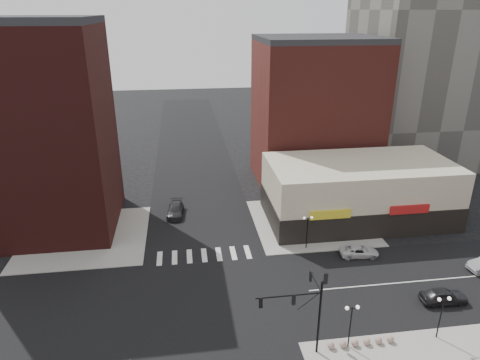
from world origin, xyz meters
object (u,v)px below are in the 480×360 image
object	(u,v)px
dark_sedan_east	(444,296)
dark_sedan_north	(175,210)
street_lamp_se_b	(443,307)
street_lamp_ne	(308,224)
traffic_signal	(307,302)
street_lamp_se_a	(351,316)
white_suv	(359,251)

from	to	relation	value
dark_sedan_east	dark_sedan_north	bearing A→B (deg)	50.53
dark_sedan_north	street_lamp_se_b	bearing A→B (deg)	-45.54
dark_sedan_north	street_lamp_ne	bearing A→B (deg)	-31.16
traffic_signal	street_lamp_se_a	xyz separation A→B (m)	(3.76, -0.17, -1.67)
street_lamp_ne	dark_sedan_north	size ratio (longest dim) A/B	0.81
street_lamp_se_b	white_suv	xyz separation A→B (m)	(-1.41, 13.62, -2.68)
traffic_signal	street_lamp_se_a	distance (m)	4.12
dark_sedan_east	street_lamp_se_a	bearing A→B (deg)	113.48
white_suv	dark_sedan_east	distance (m)	10.35
traffic_signal	street_lamp_ne	xyz separation A→B (m)	(4.76, 15.83, -1.67)
street_lamp_se_a	street_lamp_ne	distance (m)	16.03
street_lamp_se_a	street_lamp_se_b	size ratio (longest dim) A/B	1.00
traffic_signal	dark_sedan_north	size ratio (longest dim) A/B	1.50
traffic_signal	street_lamp_ne	size ratio (longest dim) A/B	1.87
white_suv	traffic_signal	bearing A→B (deg)	148.73
street_lamp_se_a	dark_sedan_north	xyz separation A→B (m)	(-14.39, 27.28, -2.54)
street_lamp_se_b	street_lamp_ne	world-z (taller)	same
street_lamp_ne	dark_sedan_north	world-z (taller)	street_lamp_ne
traffic_signal	white_suv	size ratio (longest dim) A/B	1.76
traffic_signal	street_lamp_ne	distance (m)	16.62
traffic_signal	street_lamp_ne	world-z (taller)	traffic_signal
white_suv	dark_sedan_north	xyz separation A→B (m)	(-20.98, 13.66, 0.14)
dark_sedan_east	traffic_signal	bearing A→B (deg)	107.89
white_suv	dark_sedan_north	size ratio (longest dim) A/B	0.85
white_suv	dark_sedan_east	world-z (taller)	dark_sedan_east
white_suv	dark_sedan_east	size ratio (longest dim) A/B	0.98
white_suv	dark_sedan_east	bearing A→B (deg)	-146.39
street_lamp_se_a	dark_sedan_east	size ratio (longest dim) A/B	0.93
traffic_signal	white_suv	bearing A→B (deg)	52.40
traffic_signal	dark_sedan_north	bearing A→B (deg)	111.40
street_lamp_se_a	street_lamp_se_b	xyz separation A→B (m)	(8.00, 0.00, 0.00)
white_suv	dark_sedan_north	distance (m)	25.03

